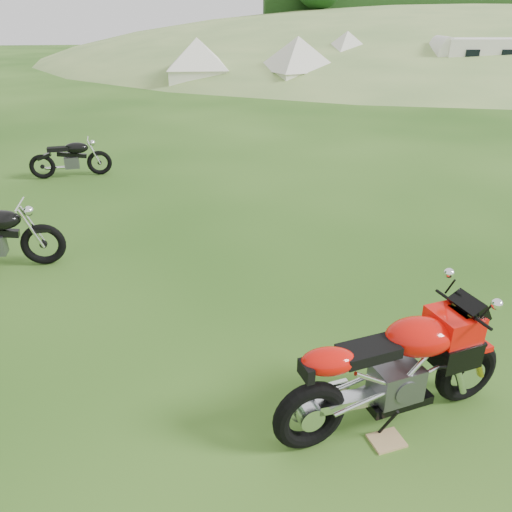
{
  "coord_description": "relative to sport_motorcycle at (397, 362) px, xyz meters",
  "views": [
    {
      "loc": [
        -0.69,
        -4.41,
        3.25
      ],
      "look_at": [
        -0.04,
        0.4,
        0.88
      ],
      "focal_mm": 35.0,
      "sensor_mm": 36.0,
      "label": 1
    }
  ],
  "objects": [
    {
      "name": "ground",
      "position": [
        -0.92,
        1.26,
        -0.63
      ],
      "size": [
        120.0,
        120.0,
        0.0
      ],
      "primitive_type": "plane",
      "color": "#18400D",
      "rests_on": "ground"
    },
    {
      "name": "hillside",
      "position": [
        23.08,
        41.26,
        -0.63
      ],
      "size": [
        80.0,
        64.0,
        8.0
      ],
      "primitive_type": "ellipsoid",
      "color": "#658C47",
      "rests_on": "ground"
    },
    {
      "name": "hedgerow",
      "position": [
        23.08,
        41.26,
        -0.63
      ],
      "size": [
        36.0,
        1.2,
        8.6
      ],
      "primitive_type": null,
      "color": "#1A3210",
      "rests_on": "ground"
    },
    {
      "name": "sport_motorcycle",
      "position": [
        0.0,
        0.0,
        0.0
      ],
      "size": [
        2.18,
        0.99,
        1.27
      ],
      "primitive_type": null,
      "rotation": [
        0.0,
        0.0,
        0.23
      ],
      "color": "red",
      "rests_on": "ground"
    },
    {
      "name": "plywood_board",
      "position": [
        -0.11,
        -0.24,
        -0.62
      ],
      "size": [
        0.31,
        0.27,
        0.02
      ],
      "primitive_type": "cube",
      "rotation": [
        0.0,
        0.0,
        0.19
      ],
      "color": "tan",
      "rests_on": "ground"
    },
    {
      "name": "vintage_moto_d",
      "position": [
        -4.18,
        7.97,
        -0.2
      ],
      "size": [
        1.7,
        0.6,
        0.87
      ],
      "primitive_type": null,
      "rotation": [
        0.0,
        0.0,
        0.14
      ],
      "color": "black",
      "rests_on": "ground"
    },
    {
      "name": "tent_left",
      "position": [
        -0.93,
        22.91,
        0.55
      ],
      "size": [
        2.86,
        2.86,
        2.37
      ],
      "primitive_type": null,
      "rotation": [
        0.0,
        0.0,
        -0.04
      ],
      "color": "white",
      "rests_on": "ground"
    },
    {
      "name": "tent_mid",
      "position": [
        3.66,
        21.27,
        0.59
      ],
      "size": [
        3.57,
        3.57,
        2.44
      ],
      "primitive_type": null,
      "rotation": [
        0.0,
        0.0,
        0.33
      ],
      "color": "silver",
      "rests_on": "ground"
    },
    {
      "name": "tent_right",
      "position": [
        6.48,
        22.86,
        0.64
      ],
      "size": [
        3.58,
        3.58,
        2.54
      ],
      "primitive_type": null,
      "rotation": [
        0.0,
        0.0,
        0.26
      ],
      "color": "silver",
      "rests_on": "ground"
    },
    {
      "name": "caravan",
      "position": [
        12.21,
        20.1,
        0.5
      ],
      "size": [
        5.1,
        2.82,
        2.27
      ],
      "primitive_type": null,
      "rotation": [
        0.0,
        0.0,
        -0.14
      ],
      "color": "white",
      "rests_on": "ground"
    }
  ]
}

